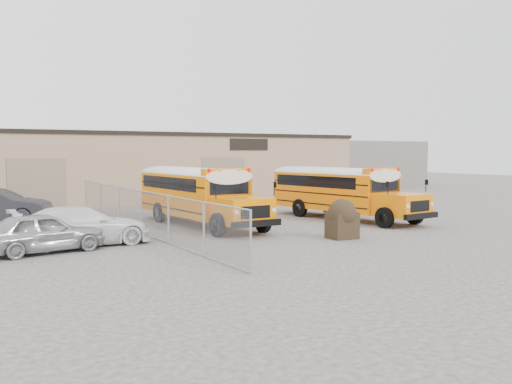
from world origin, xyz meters
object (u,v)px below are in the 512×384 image
car_silver (42,232)px  car_white (82,226)px  tarp_bundle (342,218)px  school_bus_left (150,185)px  school_bus_right (272,184)px

car_silver → car_white: size_ratio=0.83×
tarp_bundle → school_bus_left: bearing=105.0°
school_bus_left → tarp_bundle: school_bus_left is taller
school_bus_right → tarp_bundle: size_ratio=5.98×
tarp_bundle → car_silver: (-10.66, 2.59, -0.10)m
school_bus_right → car_white: (-12.66, -7.28, -0.82)m
car_white → tarp_bundle: bearing=-110.2°
school_bus_left → school_bus_right: school_bus_left is taller
school_bus_left → car_silver: school_bus_left is taller
school_bus_right → car_white: school_bus_right is taller
tarp_bundle → car_white: 9.76m
tarp_bundle → car_silver: tarp_bundle is taller
car_silver → school_bus_right: bearing=-69.8°
school_bus_right → car_silver: size_ratio=2.28×
tarp_bundle → car_white: bearing=159.3°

